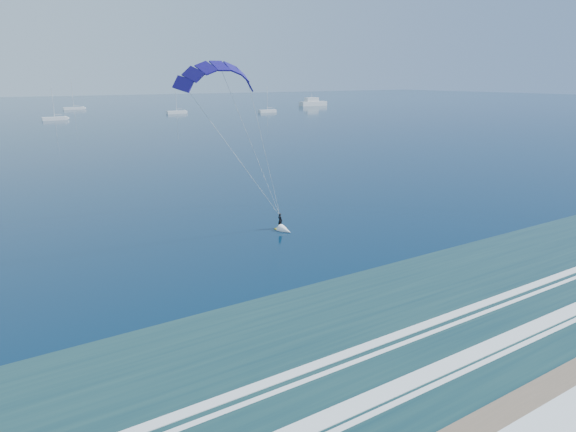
% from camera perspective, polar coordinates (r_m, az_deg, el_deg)
% --- Properties ---
extents(kitesurfer_rig, '(13.97, 5.66, 17.88)m').
position_cam_1_polar(kitesurfer_rig, '(48.48, -4.06, 7.80)').
color(kitesurfer_rig, gold).
rests_on(kitesurfer_rig, ground).
extents(motor_yacht, '(16.00, 4.27, 6.48)m').
position_cam_1_polar(motor_yacht, '(286.31, 2.76, 12.48)').
color(motor_yacht, white).
rests_on(motor_yacht, ground).
extents(sailboat_3, '(8.64, 2.40, 11.99)m').
position_cam_1_polar(sailboat_3, '(209.12, -24.49, 9.84)').
color(sailboat_3, white).
rests_on(sailboat_3, ground).
extents(sailboat_4, '(9.83, 2.40, 13.22)m').
position_cam_1_polar(sailboat_4, '(273.16, -22.69, 10.99)').
color(sailboat_4, white).
rests_on(sailboat_4, ground).
extents(sailboat_5, '(8.71, 2.40, 11.89)m').
position_cam_1_polar(sailboat_5, '(230.33, -12.27, 11.22)').
color(sailboat_5, white).
rests_on(sailboat_5, ground).
extents(sailboat_6, '(8.23, 2.40, 11.22)m').
position_cam_1_polar(sailboat_6, '(232.95, -2.31, 11.59)').
color(sailboat_6, white).
rests_on(sailboat_6, ground).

